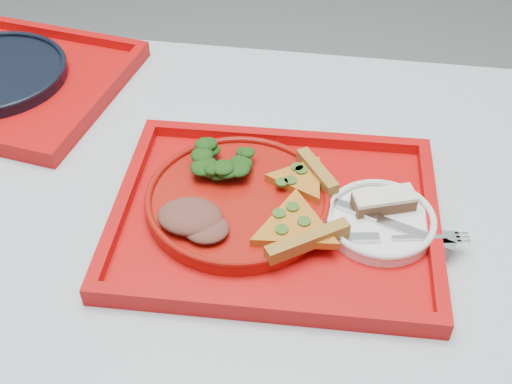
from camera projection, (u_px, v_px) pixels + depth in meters
table at (198, 219)px, 1.02m from camera, size 1.60×0.80×0.75m
tray_main at (275, 218)px, 0.91m from camera, size 0.46×0.37×0.01m
dinner_plate at (238, 201)px, 0.91m from camera, size 0.26×0.26×0.02m
side_plate at (380, 223)px, 0.88m from camera, size 0.15×0.15×0.01m
pizza_slice_a at (295, 224)px, 0.85m from camera, size 0.17×0.18×0.02m
pizza_slice_b at (301, 177)px, 0.92m from camera, size 0.14×0.13×0.02m
salad_heap at (226, 156)px, 0.93m from camera, size 0.09×0.08×0.04m
meat_portion at (190, 216)px, 0.86m from camera, size 0.09×0.07×0.03m
dessert_bar at (384, 201)px, 0.89m from camera, size 0.09×0.06×0.02m
knife at (388, 222)px, 0.87m from camera, size 0.18×0.08×0.01m
fork at (390, 237)px, 0.85m from camera, size 0.19×0.05×0.01m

